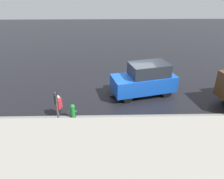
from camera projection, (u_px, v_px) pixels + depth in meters
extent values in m
plane|color=black|center=(136.00, 93.00, 14.15)|extent=(60.00, 60.00, 0.00)
cube|color=slate|center=(146.00, 134.00, 10.39)|extent=(24.00, 3.20, 0.04)
cube|color=blue|center=(143.00, 83.00, 13.66)|extent=(4.20, 2.61, 0.99)
cube|color=#1E232B|center=(149.00, 69.00, 13.34)|extent=(2.64, 2.03, 0.77)
cylinder|color=black|center=(127.00, 98.00, 12.96)|extent=(0.64, 0.36, 0.60)
cylinder|color=black|center=(120.00, 88.00, 14.19)|extent=(0.64, 0.36, 0.60)
cylinder|color=black|center=(167.00, 93.00, 13.58)|extent=(0.64, 0.36, 0.60)
cylinder|color=black|center=(156.00, 83.00, 14.81)|extent=(0.64, 0.36, 0.60)
cylinder|color=#197A2D|center=(73.00, 113.00, 11.50)|extent=(0.22, 0.22, 0.62)
sphere|color=#197A2D|center=(72.00, 107.00, 11.34)|extent=(0.26, 0.26, 0.26)
cylinder|color=#197A2D|center=(76.00, 111.00, 11.47)|extent=(0.10, 0.09, 0.09)
cylinder|color=#197A2D|center=(70.00, 111.00, 11.46)|extent=(0.10, 0.09, 0.09)
cylinder|color=#2D2D2D|center=(73.00, 117.00, 11.63)|extent=(0.31, 0.31, 0.06)
cube|color=#B2262D|center=(58.00, 104.00, 11.52)|extent=(0.34, 0.42, 0.55)
sphere|color=tan|center=(58.00, 97.00, 11.34)|extent=(0.22, 0.22, 0.22)
cylinder|color=#1E1E2D|center=(60.00, 111.00, 11.82)|extent=(0.13, 0.13, 0.45)
cylinder|color=#1E1E2D|center=(59.00, 113.00, 11.66)|extent=(0.13, 0.13, 0.45)
cylinder|color=#B2262D|center=(61.00, 101.00, 11.72)|extent=(0.09, 0.09, 0.50)
cylinder|color=#B2262D|center=(56.00, 106.00, 11.31)|extent=(0.09, 0.09, 0.50)
cylinder|color=#B7BABF|center=(218.00, 137.00, 9.37)|extent=(0.04, 0.04, 1.05)
cylinder|color=#B7BABF|center=(147.00, 138.00, 9.30)|extent=(0.04, 0.04, 1.05)
cylinder|color=#B7BABF|center=(75.00, 139.00, 9.24)|extent=(0.04, 0.04, 1.05)
cylinder|color=#B7BABF|center=(184.00, 129.00, 9.12)|extent=(9.17, 0.04, 0.04)
cylinder|color=#B7BABF|center=(183.00, 137.00, 9.31)|extent=(9.17, 0.04, 0.04)
cylinder|color=#4C4C51|center=(58.00, 116.00, 9.59)|extent=(0.07, 0.07, 2.40)
cube|color=black|center=(56.00, 98.00, 9.16)|extent=(0.04, 0.44, 0.44)
cylinder|color=black|center=(125.00, 92.00, 14.25)|extent=(2.40, 2.40, 0.01)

